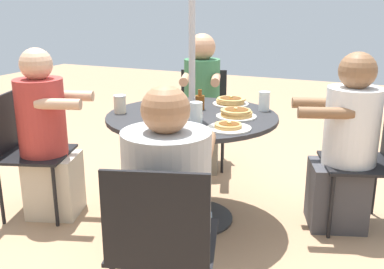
% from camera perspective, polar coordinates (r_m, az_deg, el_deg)
% --- Properties ---
extents(ground_plane, '(12.00, 12.00, 0.00)m').
position_cam_1_polar(ground_plane, '(3.11, 0.00, -10.59)').
color(ground_plane, tan).
extents(patio_table, '(1.09, 1.09, 0.73)m').
position_cam_1_polar(patio_table, '(2.89, 0.00, -0.03)').
color(patio_table, '#28282B').
rests_on(patio_table, ground).
extents(umbrella_pole, '(0.04, 0.04, 2.04)m').
position_cam_1_polar(umbrella_pole, '(2.80, 0.00, 8.35)').
color(umbrella_pole, '#ADADB2').
rests_on(umbrella_pole, ground).
extents(patio_chair_north, '(0.55, 0.55, 0.83)m').
position_cam_1_polar(patio_chair_north, '(3.23, -20.60, -1.42)').
color(patio_chair_north, black).
rests_on(patio_chair_north, ground).
extents(diner_north, '(0.51, 0.44, 1.14)m').
position_cam_1_polar(diner_north, '(3.15, -17.95, -0.72)').
color(diner_north, beige).
rests_on(diner_north, ground).
extents(patio_chair_east, '(0.55, 0.55, 0.83)m').
position_cam_1_polar(patio_chair_east, '(1.89, -3.85, -13.19)').
color(patio_chair_east, black).
rests_on(patio_chair_east, ground).
extents(diner_east, '(0.51, 0.59, 1.10)m').
position_cam_1_polar(diner_east, '(2.04, -3.01, -10.58)').
color(diner_east, slate).
rests_on(diner_east, ground).
extents(patio_chair_south, '(0.55, 0.55, 0.83)m').
position_cam_1_polar(patio_chair_south, '(3.05, 21.88, -2.58)').
color(patio_chair_south, black).
rests_on(patio_chair_south, ground).
extents(diner_south, '(0.56, 0.47, 1.14)m').
position_cam_1_polar(diner_south, '(2.99, 18.88, -1.78)').
color(diner_south, '#3D3D42').
rests_on(diner_south, ground).
extents(patio_chair_west, '(0.55, 0.55, 0.83)m').
position_cam_1_polar(patio_chair_west, '(4.02, 1.38, 3.05)').
color(patio_chair_west, black).
rests_on(patio_chair_west, ground).
extents(diner_west, '(0.44, 0.54, 1.17)m').
position_cam_1_polar(diner_west, '(3.84, 1.24, 3.49)').
color(diner_west, gray).
rests_on(diner_west, ground).
extents(pancake_plate_a, '(0.25, 0.25, 0.06)m').
position_cam_1_polar(pancake_plate_a, '(2.80, 5.66, 2.64)').
color(pancake_plate_a, silver).
rests_on(pancake_plate_a, patio_table).
extents(pancake_plate_b, '(0.25, 0.25, 0.06)m').
position_cam_1_polar(pancake_plate_b, '(3.17, -2.74, 4.38)').
color(pancake_plate_b, silver).
rests_on(pancake_plate_b, patio_table).
extents(pancake_plate_c, '(0.25, 0.25, 0.06)m').
position_cam_1_polar(pancake_plate_c, '(3.14, 4.94, 4.19)').
color(pancake_plate_c, silver).
rests_on(pancake_plate_c, patio_table).
extents(pancake_plate_d, '(0.25, 0.25, 0.07)m').
position_cam_1_polar(pancake_plate_d, '(2.78, -3.57, 2.72)').
color(pancake_plate_d, silver).
rests_on(pancake_plate_d, patio_table).
extents(pancake_plate_e, '(0.25, 0.25, 0.04)m').
position_cam_1_polar(pancake_plate_e, '(2.54, 4.68, 0.97)').
color(pancake_plate_e, silver).
rests_on(pancake_plate_e, patio_table).
extents(syrup_bottle, '(0.08, 0.06, 0.13)m').
position_cam_1_polar(syrup_bottle, '(2.99, 0.99, 4.18)').
color(syrup_bottle, brown).
rests_on(syrup_bottle, patio_table).
extents(coffee_cup, '(0.08, 0.08, 0.12)m').
position_cam_1_polar(coffee_cup, '(2.93, -9.15, 3.84)').
color(coffee_cup, beige).
rests_on(coffee_cup, patio_table).
extents(drinking_glass_a, '(0.08, 0.08, 0.14)m').
position_cam_1_polar(drinking_glass_a, '(2.60, 0.52, 2.67)').
color(drinking_glass_a, silver).
rests_on(drinking_glass_a, patio_table).
extents(drinking_glass_b, '(0.07, 0.07, 0.13)m').
position_cam_1_polar(drinking_glass_b, '(2.99, 9.15, 4.20)').
color(drinking_glass_b, silver).
rests_on(drinking_glass_b, patio_table).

